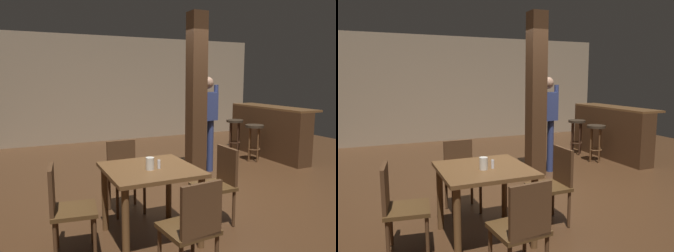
{
  "view_description": "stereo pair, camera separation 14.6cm",
  "coord_description": "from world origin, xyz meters",
  "views": [
    {
      "loc": [
        -2.64,
        -4.24,
        1.71
      ],
      "look_at": [
        -0.69,
        0.03,
        1.01
      ],
      "focal_mm": 35.0,
      "sensor_mm": 36.0,
      "label": 1
    },
    {
      "loc": [
        -2.5,
        -4.3,
        1.71
      ],
      "look_at": [
        -0.69,
        0.03,
        1.01
      ],
      "focal_mm": 35.0,
      "sensor_mm": 36.0,
      "label": 2
    }
  ],
  "objects": [
    {
      "name": "bar_stool_near",
      "position": [
        1.69,
        1.02,
        0.57
      ],
      "size": [
        0.37,
        0.37,
        0.75
      ],
      "color": "#2D2319",
      "rests_on": "ground_plane"
    },
    {
      "name": "wall_back",
      "position": [
        0.0,
        4.5,
        1.4
      ],
      "size": [
        8.0,
        0.1,
        2.8
      ],
      "primitive_type": "cube",
      "color": "gray",
      "rests_on": "ground_plane"
    },
    {
      "name": "pillar",
      "position": [
        0.15,
        0.71,
        1.4
      ],
      "size": [
        0.28,
        0.28,
        2.8
      ],
      "primitive_type": "cube",
      "color": "#422816",
      "rests_on": "ground_plane"
    },
    {
      "name": "chair_east",
      "position": [
        -0.57,
        -1.13,
        0.51
      ],
      "size": [
        0.42,
        0.42,
        0.89
      ],
      "color": "#4C3319",
      "rests_on": "ground_plane"
    },
    {
      "name": "bar_stool_mid",
      "position": [
        1.73,
        1.74,
        0.59
      ],
      "size": [
        0.37,
        0.37,
        0.77
      ],
      "color": "#2D2319",
      "rests_on": "ground_plane"
    },
    {
      "name": "dining_table",
      "position": [
        -1.44,
        -1.16,
        0.64
      ],
      "size": [
        0.92,
        0.92,
        0.78
      ],
      "color": "brown",
      "rests_on": "ground_plane"
    },
    {
      "name": "standing_person",
      "position": [
        0.41,
        0.76,
        1.0
      ],
      "size": [
        0.47,
        0.23,
        1.72
      ],
      "color": "navy",
      "rests_on": "ground_plane"
    },
    {
      "name": "chair_south",
      "position": [
        -1.41,
        -2.03,
        0.51
      ],
      "size": [
        0.46,
        0.46,
        0.89
      ],
      "color": "#4C3319",
      "rests_on": "ground_plane"
    },
    {
      "name": "salt_shaker",
      "position": [
        -1.37,
        -1.23,
        0.82
      ],
      "size": [
        0.03,
        0.03,
        0.09
      ],
      "primitive_type": "cylinder",
      "color": "silver",
      "rests_on": "dining_table"
    },
    {
      "name": "ground_plane",
      "position": [
        0.0,
        0.0,
        0.0
      ],
      "size": [
        10.8,
        10.8,
        0.0
      ],
      "primitive_type": "plane",
      "color": "#422816"
    },
    {
      "name": "napkin_cup",
      "position": [
        -1.47,
        -1.23,
        0.84
      ],
      "size": [
        0.09,
        0.09,
        0.13
      ],
      "primitive_type": "cylinder",
      "color": "silver",
      "rests_on": "dining_table"
    },
    {
      "name": "bar_counter",
      "position": [
        2.24,
        1.24,
        0.56
      ],
      "size": [
        0.56,
        2.12,
        1.09
      ],
      "color": "brown",
      "rests_on": "ground_plane"
    },
    {
      "name": "chair_north",
      "position": [
        -1.47,
        -0.32,
        0.51
      ],
      "size": [
        0.43,
        0.43,
        0.89
      ],
      "color": "#4C3319",
      "rests_on": "ground_plane"
    },
    {
      "name": "chair_west",
      "position": [
        -2.3,
        -1.16,
        0.51
      ],
      "size": [
        0.47,
        0.47,
        0.89
      ],
      "color": "#4C3319",
      "rests_on": "ground_plane"
    }
  ]
}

